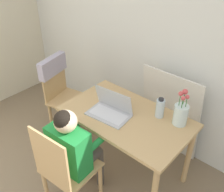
{
  "coord_description": "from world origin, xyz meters",
  "views": [
    {
      "loc": [
        1.04,
        0.1,
        2.15
      ],
      "look_at": [
        -0.19,
        1.5,
        0.9
      ],
      "focal_mm": 42.0,
      "sensor_mm": 36.0,
      "label": 1
    }
  ],
  "objects_px": {
    "flower_vase": "(181,113)",
    "laptop": "(111,109)",
    "person_seated": "(73,146)",
    "water_bottle": "(160,108)",
    "chair_occupied": "(65,170)",
    "chair_spare": "(59,84)"
  },
  "relations": [
    {
      "from": "person_seated",
      "to": "water_bottle",
      "type": "bearing_deg",
      "value": -121.42
    },
    {
      "from": "water_bottle",
      "to": "chair_occupied",
      "type": "bearing_deg",
      "value": -112.99
    },
    {
      "from": "laptop",
      "to": "water_bottle",
      "type": "xyz_separation_m",
      "value": [
        0.35,
        0.25,
        0.04
      ]
    },
    {
      "from": "chair_spare",
      "to": "person_seated",
      "type": "distance_m",
      "value": 1.05
    },
    {
      "from": "person_seated",
      "to": "flower_vase",
      "type": "height_order",
      "value": "flower_vase"
    },
    {
      "from": "chair_occupied",
      "to": "water_bottle",
      "type": "relative_size",
      "value": 4.86
    },
    {
      "from": "flower_vase",
      "to": "water_bottle",
      "type": "bearing_deg",
      "value": -170.81
    },
    {
      "from": "chair_occupied",
      "to": "water_bottle",
      "type": "distance_m",
      "value": 0.95
    },
    {
      "from": "chair_spare",
      "to": "laptop",
      "type": "height_order",
      "value": "laptop"
    },
    {
      "from": "person_seated",
      "to": "flower_vase",
      "type": "xyz_separation_m",
      "value": [
        0.54,
        0.73,
        0.19
      ]
    },
    {
      "from": "flower_vase",
      "to": "laptop",
      "type": "bearing_deg",
      "value": -151.99
    },
    {
      "from": "chair_occupied",
      "to": "chair_spare",
      "type": "bearing_deg",
      "value": -42.21
    },
    {
      "from": "person_seated",
      "to": "laptop",
      "type": "relative_size",
      "value": 2.59
    },
    {
      "from": "laptop",
      "to": "flower_vase",
      "type": "height_order",
      "value": "flower_vase"
    },
    {
      "from": "person_seated",
      "to": "flower_vase",
      "type": "bearing_deg",
      "value": -130.84
    },
    {
      "from": "water_bottle",
      "to": "flower_vase",
      "type": "bearing_deg",
      "value": 9.19
    },
    {
      "from": "chair_spare",
      "to": "water_bottle",
      "type": "height_order",
      "value": "chair_spare"
    },
    {
      "from": "person_seated",
      "to": "chair_spare",
      "type": "bearing_deg",
      "value": -37.34
    },
    {
      "from": "laptop",
      "to": "flower_vase",
      "type": "xyz_separation_m",
      "value": [
        0.53,
        0.28,
        0.06
      ]
    },
    {
      "from": "person_seated",
      "to": "flower_vase",
      "type": "distance_m",
      "value": 0.92
    },
    {
      "from": "person_seated",
      "to": "chair_occupied",
      "type": "bearing_deg",
      "value": 90.0
    },
    {
      "from": "chair_spare",
      "to": "chair_occupied",
      "type": "bearing_deg",
      "value": -141.12
    }
  ]
}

